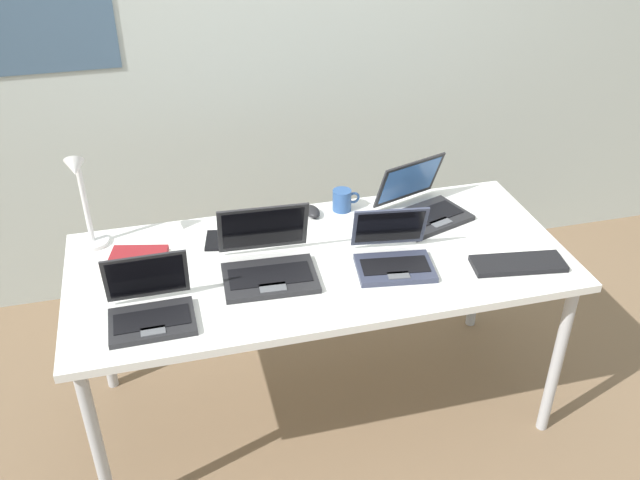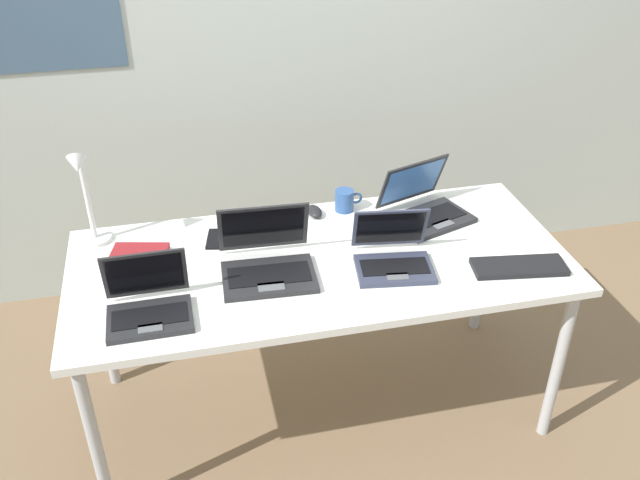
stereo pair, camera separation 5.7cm
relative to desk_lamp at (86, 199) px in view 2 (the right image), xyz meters
The scene contains 13 objects.
ground_plane 1.26m from the desk_lamp, 19.03° to the right, with size 12.00×12.00×0.00m, color #7A6047.
wall_back 1.20m from the desk_lamp, 45.90° to the left, with size 6.00×0.13×2.60m.
desk 0.88m from the desk_lamp, 19.03° to the right, with size 1.80×0.80×0.74m.
desk_lamp is the anchor object (origin of this frame).
laptop_front_left 0.70m from the desk_lamp, 27.93° to the right, with size 0.34×0.32×0.23m.
laptop_by_keyboard 1.29m from the desk_lamp, ahead, with size 0.37×0.36×0.21m.
laptop_near_lamp 1.12m from the desk_lamp, 19.90° to the right, with size 0.30×0.28×0.20m.
laptop_center 0.53m from the desk_lamp, 67.98° to the right, with size 0.27×0.23×0.20m.
external_keyboard 1.57m from the desk_lamp, 18.68° to the right, with size 0.33×0.12×0.02m, color black.
computer_mouse 0.87m from the desk_lamp, ahead, with size 0.06×0.10×0.03m, color black.
cell_phone 0.49m from the desk_lamp, ahead, with size 0.06×0.14×0.01m, color black.
book_stack 0.28m from the desk_lamp, 41.02° to the right, with size 0.22×0.16×0.04m.
coffee_mug 0.99m from the desk_lamp, ahead, with size 0.11×0.08×0.09m.
Camera 2 is at (-0.47, -2.04, 2.15)m, focal length 39.04 mm.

